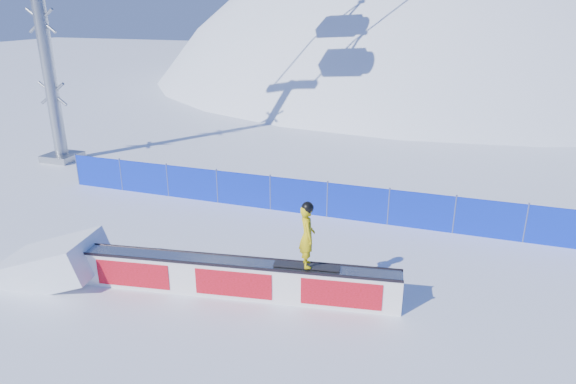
% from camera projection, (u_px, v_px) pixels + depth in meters
% --- Properties ---
extents(ground, '(160.00, 160.00, 0.00)m').
position_uv_depth(ground, '(319.00, 289.00, 12.74)').
color(ground, white).
rests_on(ground, ground).
extents(snow_hill, '(64.00, 64.00, 64.00)m').
position_uv_depth(snow_hill, '(419.00, 243.00, 56.25)').
color(snow_hill, white).
rests_on(snow_hill, ground).
extents(safety_fence, '(22.05, 0.05, 1.30)m').
position_uv_depth(safety_fence, '(357.00, 203.00, 16.53)').
color(safety_fence, '#0A27BF').
rests_on(safety_fence, ground).
extents(rail_box, '(7.81, 1.72, 0.94)m').
position_uv_depth(rail_box, '(236.00, 278.00, 12.31)').
color(rail_box, white).
rests_on(rail_box, ground).
extents(snow_ramp, '(2.86, 2.03, 1.65)m').
position_uv_depth(snow_ramp, '(55.00, 277.00, 13.28)').
color(snow_ramp, white).
rests_on(snow_ramp, ground).
extents(snowboarder, '(1.56, 0.65, 1.61)m').
position_uv_depth(snowboarder, '(307.00, 235.00, 11.58)').
color(snowboarder, black).
rests_on(snowboarder, rail_box).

